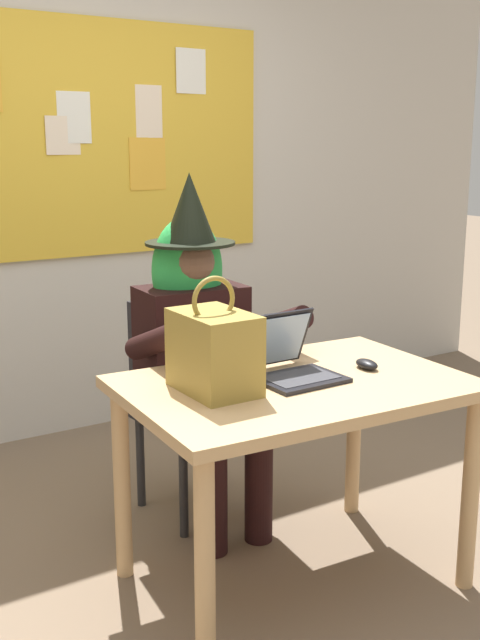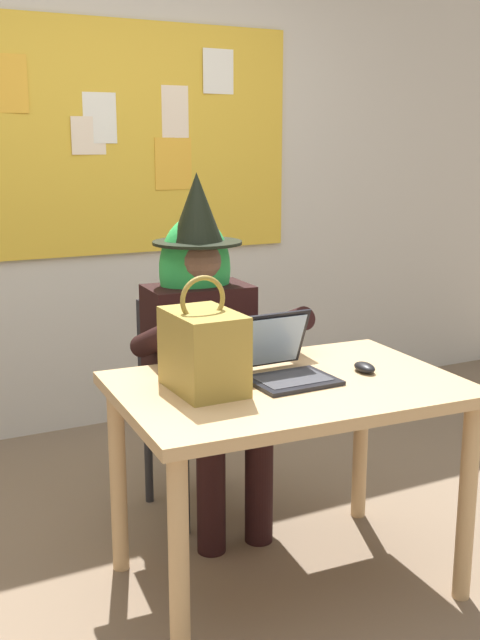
{
  "view_description": "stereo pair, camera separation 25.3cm",
  "coord_description": "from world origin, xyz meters",
  "px_view_note": "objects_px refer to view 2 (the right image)",
  "views": [
    {
      "loc": [
        -1.34,
        -2.05,
        1.53
      ],
      "look_at": [
        0.15,
        0.28,
        0.89
      ],
      "focal_mm": 43.29,
      "sensor_mm": 36.0,
      "label": 1
    },
    {
      "loc": [
        -1.12,
        -2.17,
        1.53
      ],
      "look_at": [
        0.15,
        0.28,
        0.89
      ],
      "focal_mm": 43.29,
      "sensor_mm": 36.0,
      "label": 2
    }
  ],
  "objects_px": {
    "desk_main": "(288,411)",
    "person_costumed": "(204,333)",
    "handbag": "(203,350)",
    "computer_mouse": "(365,367)",
    "chair_at_desk": "(192,391)",
    "laptop": "(284,364)"
  },
  "relations": [
    {
      "from": "desk_main",
      "to": "person_costumed",
      "type": "distance_m",
      "value": 0.64
    },
    {
      "from": "person_costumed",
      "to": "handbag",
      "type": "distance_m",
      "value": 0.63
    },
    {
      "from": "desk_main",
      "to": "person_costumed",
      "type": "relative_size",
      "value": 0.84
    },
    {
      "from": "desk_main",
      "to": "computer_mouse",
      "type": "xyz_separation_m",
      "value": [
        0.3,
        -0.02,
        0.12
      ]
    },
    {
      "from": "chair_at_desk",
      "to": "handbag",
      "type": "height_order",
      "value": "handbag"
    },
    {
      "from": "laptop",
      "to": "chair_at_desk",
      "type": "bearing_deg",
      "value": 92.09
    },
    {
      "from": "handbag",
      "to": "chair_at_desk",
      "type": "bearing_deg",
      "value": 69.43
    },
    {
      "from": "laptop",
      "to": "person_costumed",
      "type": "bearing_deg",
      "value": 92.47
    },
    {
      "from": "chair_at_desk",
      "to": "person_costumed",
      "type": "relative_size",
      "value": 0.63
    },
    {
      "from": "person_costumed",
      "to": "handbag",
      "type": "relative_size",
      "value": 3.75
    },
    {
      "from": "laptop",
      "to": "handbag",
      "type": "xyz_separation_m",
      "value": [
        -0.3,
        0.01,
        0.09
      ]
    },
    {
      "from": "desk_main",
      "to": "handbag",
      "type": "bearing_deg",
      "value": 168.74
    },
    {
      "from": "desk_main",
      "to": "laptop",
      "type": "bearing_deg",
      "value": 78.02
    },
    {
      "from": "desk_main",
      "to": "chair_at_desk",
      "type": "distance_m",
      "value": 0.76
    },
    {
      "from": "laptop",
      "to": "handbag",
      "type": "bearing_deg",
      "value": 177.28
    },
    {
      "from": "handbag",
      "to": "person_costumed",
      "type": "bearing_deg",
      "value": 65.3
    },
    {
      "from": "laptop",
      "to": "computer_mouse",
      "type": "bearing_deg",
      "value": -13.9
    },
    {
      "from": "desk_main",
      "to": "chair_at_desk",
      "type": "xyz_separation_m",
      "value": [
        -0.03,
        0.75,
        -0.14
      ]
    },
    {
      "from": "person_costumed",
      "to": "chair_at_desk",
      "type": "bearing_deg",
      "value": -175.49
    },
    {
      "from": "chair_at_desk",
      "to": "computer_mouse",
      "type": "height_order",
      "value": "chair_at_desk"
    },
    {
      "from": "desk_main",
      "to": "laptop",
      "type": "xyz_separation_m",
      "value": [
        0.01,
        0.05,
        0.15
      ]
    },
    {
      "from": "computer_mouse",
      "to": "handbag",
      "type": "bearing_deg",
      "value": 178.29
    }
  ]
}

